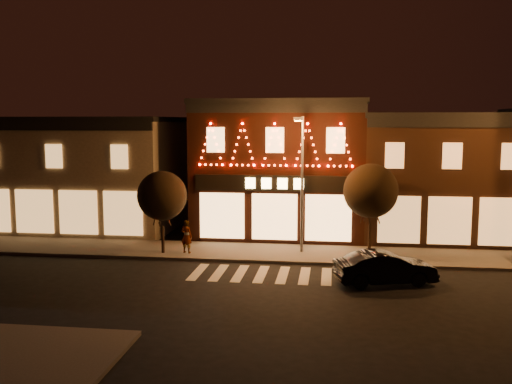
# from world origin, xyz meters

# --- Properties ---
(ground) EXTENTS (120.00, 120.00, 0.00)m
(ground) POSITION_xyz_m (0.00, 0.00, 0.00)
(ground) COLOR black
(ground) RESTS_ON ground
(sidewalk_far) EXTENTS (44.00, 4.00, 0.15)m
(sidewalk_far) POSITION_xyz_m (2.00, 8.00, 0.07)
(sidewalk_far) COLOR #47423D
(sidewalk_far) RESTS_ON ground
(building_left) EXTENTS (12.20, 8.28, 7.30)m
(building_left) POSITION_xyz_m (-13.00, 13.99, 3.66)
(building_left) COLOR #6C5F4D
(building_left) RESTS_ON ground
(building_pulp) EXTENTS (10.20, 8.34, 8.30)m
(building_pulp) POSITION_xyz_m (0.00, 13.98, 4.16)
(building_pulp) COLOR black
(building_pulp) RESTS_ON ground
(building_right_a) EXTENTS (9.20, 8.28, 7.50)m
(building_right_a) POSITION_xyz_m (9.50, 13.99, 3.76)
(building_right_a) COLOR #382013
(building_right_a) RESTS_ON ground
(streetlamp_mid) EXTENTS (0.47, 1.64, 7.14)m
(streetlamp_mid) POSITION_xyz_m (1.60, 8.01, 4.34)
(streetlamp_mid) COLOR #59595E
(streetlamp_mid) RESTS_ON sidewalk_far
(tree_left) EXTENTS (2.59, 2.59, 4.33)m
(tree_left) POSITION_xyz_m (-5.60, 7.01, 3.18)
(tree_left) COLOR black
(tree_left) RESTS_ON sidewalk_far
(tree_right) EXTENTS (2.82, 2.82, 4.72)m
(tree_right) POSITION_xyz_m (5.17, 8.27, 3.46)
(tree_right) COLOR black
(tree_right) RESTS_ON sidewalk_far
(dark_sedan) EXTENTS (4.60, 2.65, 1.43)m
(dark_sedan) POSITION_xyz_m (5.52, 3.14, 0.72)
(dark_sedan) COLOR black
(dark_sedan) RESTS_ON ground
(pedestrian) EXTENTS (0.74, 0.61, 1.75)m
(pedestrian) POSITION_xyz_m (-4.35, 7.12, 1.03)
(pedestrian) COLOR gray
(pedestrian) RESTS_ON sidewalk_far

